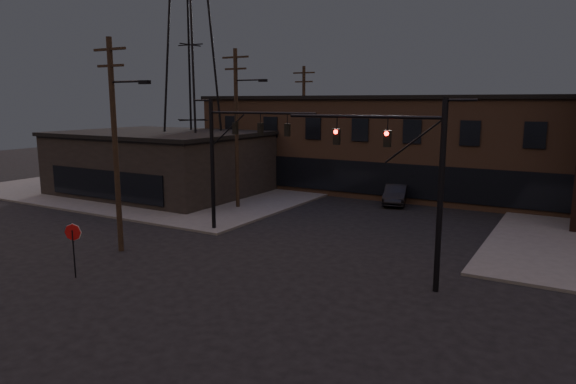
# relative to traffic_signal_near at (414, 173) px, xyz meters

# --- Properties ---
(ground) EXTENTS (140.00, 140.00, 0.00)m
(ground) POSITION_rel_traffic_signal_near_xyz_m (-5.36, -4.50, -4.93)
(ground) COLOR black
(ground) RESTS_ON ground
(sidewalk_nw) EXTENTS (30.00, 30.00, 0.15)m
(sidewalk_nw) POSITION_rel_traffic_signal_near_xyz_m (-27.36, 17.50, -4.86)
(sidewalk_nw) COLOR #474744
(sidewalk_nw) RESTS_ON ground
(building_row) EXTENTS (40.00, 12.00, 8.00)m
(building_row) POSITION_rel_traffic_signal_near_xyz_m (-5.36, 23.50, -0.93)
(building_row) COLOR brown
(building_row) RESTS_ON ground
(building_left) EXTENTS (16.00, 12.00, 5.00)m
(building_left) POSITION_rel_traffic_signal_near_xyz_m (-25.36, 11.50, -2.43)
(building_left) COLOR black
(building_left) RESTS_ON ground
(traffic_signal_near) EXTENTS (7.12, 0.24, 8.00)m
(traffic_signal_near) POSITION_rel_traffic_signal_near_xyz_m (0.00, 0.00, 0.00)
(traffic_signal_near) COLOR black
(traffic_signal_near) RESTS_ON ground
(traffic_signal_far) EXTENTS (7.12, 0.24, 8.00)m
(traffic_signal_far) POSITION_rel_traffic_signal_near_xyz_m (-12.07, 3.50, 0.08)
(traffic_signal_far) COLOR black
(traffic_signal_far) RESTS_ON ground
(stop_sign) EXTENTS (0.72, 0.33, 2.48)m
(stop_sign) POSITION_rel_traffic_signal_near_xyz_m (-13.36, -6.49, -3.09)
(stop_sign) COLOR black
(stop_sign) RESTS_ON ground
(utility_pole_near) EXTENTS (3.70, 0.28, 11.00)m
(utility_pole_near) POSITION_rel_traffic_signal_near_xyz_m (-14.79, -2.50, 0.94)
(utility_pole_near) COLOR black
(utility_pole_near) RESTS_ON ground
(utility_pole_mid) EXTENTS (3.70, 0.28, 11.50)m
(utility_pole_mid) POSITION_rel_traffic_signal_near_xyz_m (-15.79, 9.50, 1.19)
(utility_pole_mid) COLOR black
(utility_pole_mid) RESTS_ON ground
(utility_pole_far) EXTENTS (2.20, 0.28, 11.00)m
(utility_pole_far) POSITION_rel_traffic_signal_near_xyz_m (-16.86, 21.50, 0.85)
(utility_pole_far) COLOR black
(utility_pole_far) RESTS_ON ground
(transmission_tower) EXTENTS (7.00, 7.00, 25.00)m
(transmission_tower) POSITION_rel_traffic_signal_near_xyz_m (-23.36, 13.50, 7.57)
(transmission_tower) COLOR black
(transmission_tower) RESTS_ON ground
(car_crossing) EXTENTS (2.58, 4.84, 1.51)m
(car_crossing) POSITION_rel_traffic_signal_near_xyz_m (-6.31, 17.06, -4.17)
(car_crossing) COLOR black
(car_crossing) RESTS_ON ground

